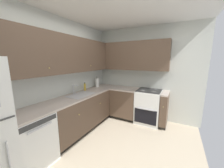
{
  "coord_description": "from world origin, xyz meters",
  "views": [
    {
      "loc": [
        -1.73,
        -0.88,
        1.67
      ],
      "look_at": [
        0.98,
        0.57,
        1.1
      ],
      "focal_mm": 20.26,
      "sensor_mm": 36.0,
      "label": 1
    }
  ],
  "objects": [
    {
      "name": "wall_right",
      "position": [
        1.9,
        0.0,
        1.29
      ],
      "size": [
        0.05,
        2.94,
        2.58
      ],
      "primitive_type": "cube",
      "color": "silver",
      "rests_on": "ground_plane"
    },
    {
      "name": "faucet",
      "position": [
        0.43,
        1.3,
        1.02
      ],
      "size": [
        0.07,
        0.16,
        0.22
      ],
      "color": "silver",
      "rests_on": "countertop_back"
    },
    {
      "name": "ground_plane",
      "position": [
        0.0,
        0.0,
        -0.01
      ],
      "size": [
        3.76,
        2.84,
        0.02
      ],
      "primitive_type": "cube",
      "color": "#BCAD93"
    },
    {
      "name": "lower_cabinets_right",
      "position": [
        1.58,
        0.26,
        0.43
      ],
      "size": [
        0.62,
        1.52,
        0.85
      ],
      "color": "brown",
      "rests_on": "ground_plane"
    },
    {
      "name": "sink",
      "position": [
        0.43,
        1.09,
        0.85
      ],
      "size": [
        0.62,
        0.4,
        0.1
      ],
      "color": "#B7B7BC",
      "rests_on": "countertop_back"
    },
    {
      "name": "oven_range",
      "position": [
        1.6,
        -0.22,
        0.45
      ],
      "size": [
        0.68,
        0.62,
        1.04
      ],
      "color": "white",
      "rests_on": "ground_plane"
    },
    {
      "name": "dishwasher",
      "position": [
        -0.75,
        1.12,
        0.43
      ],
      "size": [
        0.6,
        0.63,
        0.85
      ],
      "color": "white",
      "rests_on": "ground_plane"
    },
    {
      "name": "lower_cabinets_back",
      "position": [
        0.42,
        1.12,
        0.43
      ],
      "size": [
        1.73,
        0.62,
        0.85
      ],
      "color": "brown",
      "rests_on": "ground_plane"
    },
    {
      "name": "paper_towel_roll",
      "position": [
        1.35,
        1.28,
        1.02
      ],
      "size": [
        0.11,
        0.11,
        0.32
      ],
      "color": "white",
      "rests_on": "countertop_back"
    },
    {
      "name": "wall_back",
      "position": [
        0.0,
        1.45,
        1.29
      ],
      "size": [
        3.86,
        0.05,
        2.58
      ],
      "primitive_type": "cube",
      "color": "silver",
      "rests_on": "ground_plane"
    },
    {
      "name": "countertop_right",
      "position": [
        1.58,
        0.26,
        0.87
      ],
      "size": [
        0.6,
        1.52,
        0.03
      ],
      "color": "#B7A89E",
      "rests_on": "lower_cabinets_right"
    },
    {
      "name": "upper_cabinets_back",
      "position": [
        0.25,
        1.26,
        1.79
      ],
      "size": [
        2.61,
        0.34,
        0.77
      ],
      "color": "brown"
    },
    {
      "name": "soap_bottle",
      "position": [
        0.82,
        1.3,
        0.98
      ],
      "size": [
        0.05,
        0.05,
        0.21
      ],
      "color": "gold",
      "rests_on": "countertop_back"
    },
    {
      "name": "countertop_back",
      "position": [
        0.41,
        1.12,
        0.87
      ],
      "size": [
        2.93,
        0.6,
        0.03
      ],
      "primitive_type": "cube",
      "color": "#B7A89E",
      "rests_on": "lower_cabinets_back"
    },
    {
      "name": "upper_cabinets_right",
      "position": [
        1.72,
        0.39,
        1.79
      ],
      "size": [
        0.32,
        2.07,
        0.77
      ],
      "color": "brown"
    }
  ]
}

